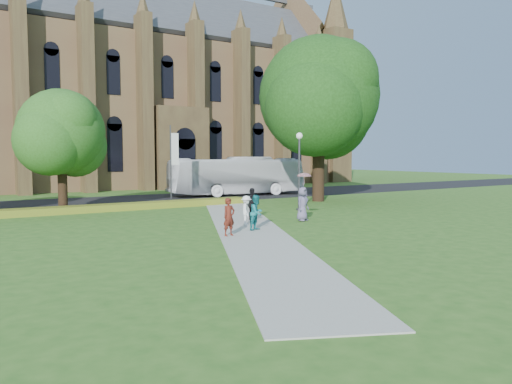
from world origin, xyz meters
TOP-DOWN VIEW (x-y plane):
  - ground at (0.00, 0.00)m, footprint 160.00×160.00m
  - road at (0.00, 20.00)m, footprint 160.00×10.00m
  - footpath at (0.00, 1.00)m, footprint 15.58×28.54m
  - flower_hedge at (-2.00, 13.20)m, footprint 18.00×1.40m
  - cathedral at (10.00, 39.73)m, footprint 52.60×18.25m
  - streetlamp at (7.50, 6.50)m, footprint 0.44×0.44m
  - large_tree at (13.00, 11.00)m, footprint 9.60×9.60m
  - street_tree_1 at (-6.00, 14.50)m, footprint 5.60×5.60m
  - banner_pole_0 at (2.11, 15.20)m, footprint 0.70×0.10m
  - tour_coach at (10.50, 19.64)m, footprint 13.08×4.71m
  - pedestrian_0 at (-1.91, -0.35)m, footprint 0.69×0.50m
  - pedestrian_1 at (0.09, 0.41)m, footprint 1.04×0.95m
  - pedestrian_2 at (0.68, 2.30)m, footprint 0.98×1.15m
  - pedestrian_3 at (1.98, 3.81)m, footprint 1.16×0.89m
  - pedestrian_4 at (4.24, 2.01)m, footprint 1.08×0.89m
  - parasol at (4.42, 2.11)m, footprint 0.98×0.98m

SIDE VIEW (x-z plane):
  - ground at x=0.00m, z-range 0.00..0.00m
  - road at x=0.00m, z-range 0.00..0.02m
  - footpath at x=0.00m, z-range 0.00..0.04m
  - flower_hedge at x=-2.00m, z-range 0.00..0.45m
  - pedestrian_2 at x=0.68m, z-range 0.04..1.59m
  - pedestrian_0 at x=-1.91m, z-range 0.04..1.78m
  - pedestrian_1 at x=0.09m, z-range 0.04..1.78m
  - pedestrian_3 at x=1.98m, z-range 0.04..1.87m
  - pedestrian_4 at x=4.24m, z-range 0.04..1.93m
  - tour_coach at x=10.50m, z-range 0.02..3.58m
  - parasol at x=4.42m, z-range 1.93..2.65m
  - streetlamp at x=7.50m, z-range 0.68..5.92m
  - banner_pole_0 at x=2.11m, z-range 0.39..6.39m
  - street_tree_1 at x=-6.00m, z-range 1.20..9.25m
  - large_tree at x=13.00m, z-range 1.77..14.97m
  - cathedral at x=10.00m, z-range -1.02..26.98m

